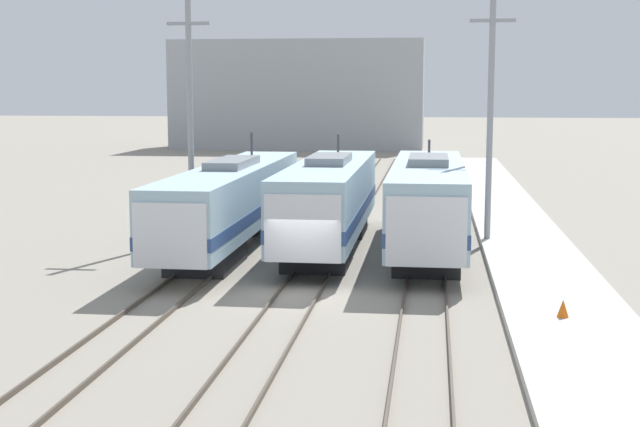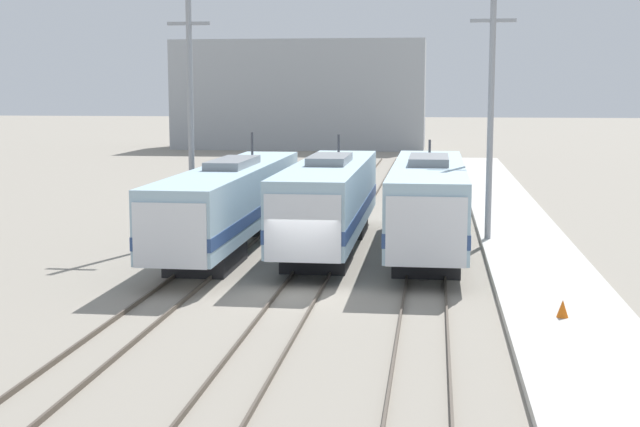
{
  "view_description": "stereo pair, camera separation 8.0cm",
  "coord_description": "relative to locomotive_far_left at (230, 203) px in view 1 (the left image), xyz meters",
  "views": [
    {
      "loc": [
        4.52,
        -30.05,
        7.06
      ],
      "look_at": [
        0.35,
        2.85,
        2.43
      ],
      "focal_mm": 50.0,
      "sensor_mm": 36.0,
      "label": 1
    },
    {
      "loc": [
        4.6,
        -30.04,
        7.06
      ],
      "look_at": [
        0.35,
        2.85,
        2.43
      ],
      "focal_mm": 50.0,
      "sensor_mm": 36.0,
      "label": 2
    }
  ],
  "objects": [
    {
      "name": "catenary_tower_right",
      "position": [
        11.42,
        2.55,
        3.91
      ],
      "size": [
        2.03,
        0.28,
        11.46
      ],
      "color": "gray",
      "rests_on": "ground_plane"
    },
    {
      "name": "catenary_tower_left",
      "position": [
        -2.46,
        2.55,
        3.91
      ],
      "size": [
        2.03,
        0.28,
        11.46
      ],
      "color": "gray",
      "rests_on": "ground_plane"
    },
    {
      "name": "locomotive_center",
      "position": [
        4.35,
        0.16,
        0.09
      ],
      "size": [
        3.04,
        16.47,
        4.91
      ],
      "color": "#232326",
      "rests_on": "ground_plane"
    },
    {
      "name": "platform",
      "position": [
        13.12,
        -8.3,
        -1.92
      ],
      "size": [
        4.0,
        120.0,
        0.28
      ],
      "color": "#B7B5AD",
      "rests_on": "ground_plane"
    },
    {
      "name": "locomotive_far_left",
      "position": [
        0.0,
        0.0,
        0.0
      ],
      "size": [
        2.87,
        19.56,
        4.96
      ],
      "color": "#232326",
      "rests_on": "ground_plane"
    },
    {
      "name": "ground_plane",
      "position": [
        4.35,
        -8.3,
        -2.06
      ],
      "size": [
        400.0,
        400.0,
        0.0
      ],
      "primitive_type": "plane",
      "color": "gray"
    },
    {
      "name": "rail_pair_far_left",
      "position": [
        0.0,
        -8.3,
        -1.99
      ],
      "size": [
        1.51,
        120.0,
        0.15
      ],
      "color": "#4C4238",
      "rests_on": "ground_plane"
    },
    {
      "name": "depot_building",
      "position": [
        -7.2,
        69.2,
        4.34
      ],
      "size": [
        29.74,
        11.52,
        12.8
      ],
      "color": "#9EA3A8",
      "rests_on": "ground_plane"
    },
    {
      "name": "rail_pair_far_right",
      "position": [
        8.71,
        -8.3,
        -1.99
      ],
      "size": [
        1.51,
        120.0,
        0.15
      ],
      "color": "#4C4238",
      "rests_on": "ground_plane"
    },
    {
      "name": "rail_pair_center",
      "position": [
        4.35,
        -8.3,
        -1.99
      ],
      "size": [
        1.51,
        120.0,
        0.15
      ],
      "color": "#4C4238",
      "rests_on": "ground_plane"
    },
    {
      "name": "locomotive_far_right",
      "position": [
        8.71,
        0.06,
        0.1
      ],
      "size": [
        3.08,
        16.8,
        4.7
      ],
      "color": "#232326",
      "rests_on": "ground_plane"
    },
    {
      "name": "traffic_cone",
      "position": [
        12.84,
        -11.62,
        -1.51
      ],
      "size": [
        0.36,
        0.36,
        0.54
      ],
      "color": "orange",
      "rests_on": "platform"
    }
  ]
}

